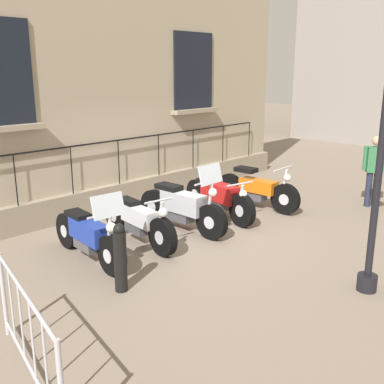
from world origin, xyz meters
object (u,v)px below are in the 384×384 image
object	(u,v)px
motorcycle_white	(138,222)
pedestrian_standing	(374,167)
motorcycle_red	(219,197)
motorcycle_blue	(89,236)
motorcycle_orange	(257,189)
crowd_barrier	(27,333)
motorcycle_silver	(182,207)
bollard	(120,257)

from	to	relation	value
motorcycle_white	pedestrian_standing	distance (m)	5.64
motorcycle_red	pedestrian_standing	size ratio (longest dim) A/B	1.34
motorcycle_blue	pedestrian_standing	world-z (taller)	pedestrian_standing
motorcycle_orange	pedestrian_standing	size ratio (longest dim) A/B	1.33
motorcycle_blue	crowd_barrier	world-z (taller)	motorcycle_blue
motorcycle_white	motorcycle_silver	size ratio (longest dim) A/B	0.99
crowd_barrier	motorcycle_white	bearing A→B (deg)	124.28
motorcycle_silver	pedestrian_standing	xyz separation A→B (m)	(2.00, 4.17, 0.46)
motorcycle_white	motorcycle_red	size ratio (longest dim) A/B	1.00
crowd_barrier	pedestrian_standing	size ratio (longest dim) A/B	1.28
motorcycle_white	motorcycle_silver	world-z (taller)	motorcycle_silver
motorcycle_white	bollard	distance (m)	1.89
motorcycle_white	crowd_barrier	distance (m)	3.94
motorcycle_silver	motorcycle_red	xyz separation A→B (m)	(-0.03, 1.12, -0.03)
motorcycle_silver	motorcycle_orange	bearing A→B (deg)	86.14
motorcycle_white	crowd_barrier	xyz separation A→B (m)	(2.22, -3.25, 0.16)
motorcycle_red	bollard	bearing A→B (deg)	-71.00
motorcycle_orange	bollard	distance (m)	4.79
motorcycle_white	motorcycle_silver	bearing A→B (deg)	85.57
motorcycle_red	bollard	xyz separation A→B (m)	(1.22, -3.55, 0.08)
motorcycle_silver	pedestrian_standing	size ratio (longest dim) A/B	1.36
motorcycle_red	motorcycle_orange	world-z (taller)	motorcycle_orange
motorcycle_silver	pedestrian_standing	distance (m)	4.65
motorcycle_red	crowd_barrier	distance (m)	5.83
motorcycle_white	motorcycle_orange	bearing A→B (deg)	85.96
bollard	motorcycle_red	bearing A→B (deg)	109.00
motorcycle_silver	pedestrian_standing	world-z (taller)	pedestrian_standing
motorcycle_orange	motorcycle_blue	bearing A→B (deg)	-92.72
crowd_barrier	motorcycle_orange	bearing A→B (deg)	106.86
bollard	motorcycle_orange	bearing A→B (deg)	102.60
motorcycle_blue	pedestrian_standing	size ratio (longest dim) A/B	1.30
motorcycle_white	bollard	bearing A→B (deg)	-47.27
motorcycle_blue	bollard	size ratio (longest dim) A/B	2.09
motorcycle_red	pedestrian_standing	xyz separation A→B (m)	(2.02, 3.05, 0.49)
motorcycle_blue	pedestrian_standing	bearing A→B (deg)	71.91
motorcycle_white	motorcycle_red	distance (m)	2.17
motorcycle_silver	bollard	bearing A→B (deg)	-63.75
motorcycle_blue	motorcycle_silver	world-z (taller)	motorcycle_silver
pedestrian_standing	motorcycle_silver	bearing A→B (deg)	-115.59
motorcycle_red	crowd_barrier	xyz separation A→B (m)	(2.16, -5.42, 0.13)
motorcycle_blue	bollard	world-z (taller)	motorcycle_blue
motorcycle_blue	motorcycle_white	distance (m)	1.07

